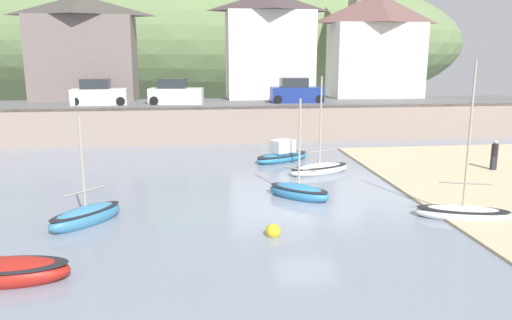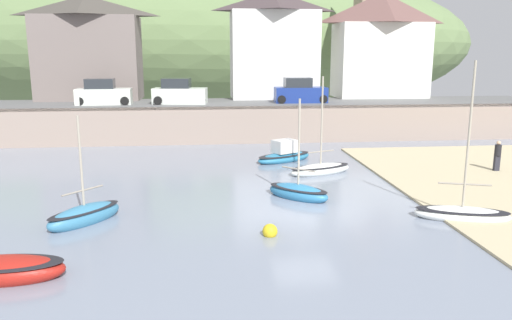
{
  "view_description": "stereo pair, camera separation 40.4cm",
  "coord_description": "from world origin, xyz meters",
  "views": [
    {
      "loc": [
        -4.28,
        -18.75,
        6.23
      ],
      "look_at": [
        -1.56,
        4.01,
        1.35
      ],
      "focal_mm": 35.27,
      "sensor_mm": 36.0,
      "label": 1
    },
    {
      "loc": [
        -3.88,
        -18.79,
        6.23
      ],
      "look_at": [
        -1.56,
        4.01,
        1.35
      ],
      "focal_mm": 35.27,
      "sensor_mm": 36.0,
      "label": 2
    }
  ],
  "objects": [
    {
      "name": "sailboat_tall_mast",
      "position": [
        5.81,
        -1.36,
        0.25
      ],
      "size": [
        3.71,
        2.21,
        6.13
      ],
      "rotation": [
        0.0,
        0.0,
        -0.32
      ],
      "color": "white",
      "rests_on": "ground"
    },
    {
      "name": "parked_car_near_slipway",
      "position": [
        -11.59,
        20.7,
        3.2
      ],
      "size": [
        4.16,
        1.85,
        1.95
      ],
      "rotation": [
        0.0,
        0.0,
        0.04
      ],
      "color": "silver",
      "rests_on": "ground"
    },
    {
      "name": "parked_car_end_of_row",
      "position": [
        3.66,
        20.7,
        3.2
      ],
      "size": [
        4.13,
        1.82,
        1.95
      ],
      "rotation": [
        0.0,
        0.0,
        -0.02
      ],
      "color": "navy",
      "rests_on": "ground"
    },
    {
      "name": "church_with_spire",
      "position": [
        12.03,
        29.2,
        10.4
      ],
      "size": [
        3.0,
        3.0,
        15.53
      ],
      "color": "tan",
      "rests_on": "ground"
    },
    {
      "name": "parked_car_by_wall",
      "position": [
        -5.83,
        20.7,
        3.2
      ],
      "size": [
        4.27,
        2.17,
        1.95
      ],
      "rotation": [
        0.0,
        0.0,
        -0.12
      ],
      "color": "silver",
      "rests_on": "ground"
    },
    {
      "name": "sailboat_blue_trim",
      "position": [
        -8.45,
        -0.27,
        0.29
      ],
      "size": [
        2.82,
        3.06,
        4.24
      ],
      "rotation": [
        0.0,
        0.0,
        0.86
      ],
      "color": "teal",
      "rests_on": "ground"
    },
    {
      "name": "rowboat_small_beached",
      "position": [
        0.11,
        2.17,
        0.27
      ],
      "size": [
        2.93,
        2.84,
        4.54
      ],
      "rotation": [
        0.0,
        0.0,
        -0.75
      ],
      "color": "teal",
      "rests_on": "ground"
    },
    {
      "name": "waterfront_building_left",
      "position": [
        -13.44,
        25.2,
        6.7
      ],
      "size": [
        8.61,
        4.53,
        8.47
      ],
      "color": "slate",
      "rests_on": "ground"
    },
    {
      "name": "sailboat_nearest_shore",
      "position": [
        0.71,
        9.93,
        0.34
      ],
      "size": [
        3.88,
        3.04,
        1.4
      ],
      "rotation": [
        0.0,
        0.0,
        0.53
      ],
      "color": "teal",
      "rests_on": "ground"
    },
    {
      "name": "waterfront_building_right",
      "position": [
        11.63,
        25.2,
        6.99
      ],
      "size": [
        8.09,
        4.66,
        8.98
      ],
      "color": "white",
      "rests_on": "ground"
    },
    {
      "name": "waterfront_building_centre",
      "position": [
        2.13,
        25.2,
        6.96
      ],
      "size": [
        7.61,
        4.9,
        8.97
      ],
      "color": "white",
      "rests_on": "ground"
    },
    {
      "name": "quay_seawall",
      "position": [
        0.0,
        17.5,
        1.36
      ],
      "size": [
        48.0,
        9.4,
        2.4
      ],
      "color": "gray",
      "rests_on": "ground"
    },
    {
      "name": "mooring_buoy",
      "position": [
        -1.72,
        -2.34,
        0.16
      ],
      "size": [
        0.53,
        0.53,
        0.53
      ],
      "color": "yellow",
      "rests_on": "ground"
    },
    {
      "name": "dinghy_open_wooden",
      "position": [
        -9.67,
        -4.99,
        0.26
      ],
      "size": [
        3.53,
        1.38,
        0.85
      ],
      "rotation": [
        0.0,
        0.0,
        -0.0
      ],
      "color": "#AA1F17",
      "rests_on": "ground"
    },
    {
      "name": "person_on_slipway",
      "position": [
        11.51,
        5.86,
        0.98
      ],
      "size": [
        0.34,
        0.34,
        1.62
      ],
      "color": "#282833",
      "rests_on": "ground"
    },
    {
      "name": "sailboat_far_left",
      "position": [
        2.14,
        6.59,
        0.24
      ],
      "size": [
        3.76,
        2.39,
        5.24
      ],
      "rotation": [
        0.0,
        0.0,
        0.37
      ],
      "color": "white",
      "rests_on": "ground"
    },
    {
      "name": "hillside_backdrop",
      "position": [
        -5.43,
        55.2,
        7.57
      ],
      "size": [
        80.0,
        44.0,
        21.63
      ],
      "color": "#67814F",
      "rests_on": "ground"
    }
  ]
}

